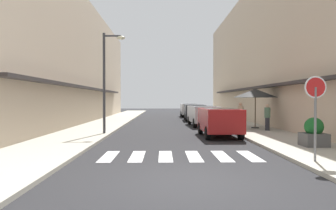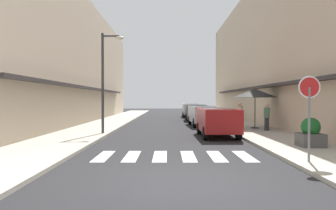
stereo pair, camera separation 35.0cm
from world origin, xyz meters
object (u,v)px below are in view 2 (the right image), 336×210
at_px(street_lamp, 107,72).
at_px(cafe_umbrella, 256,93).
at_px(round_street_sign, 311,96).
at_px(parked_car_distant, 192,109).
at_px(planter_corner, 312,134).
at_px(parked_car_far, 197,111).
at_px(parked_car_mid, 204,113).
at_px(parked_car_near, 219,119).
at_px(pedestrian_walking_far, 268,117).
at_px(pedestrian_walking_near, 241,115).

distance_m(street_lamp, cafe_umbrella, 9.35).
bearing_deg(round_street_sign, parked_car_distant, 93.34).
height_order(cafe_umbrella, planter_corner, cafe_umbrella).
height_order(parked_car_far, round_street_sign, round_street_sign).
bearing_deg(street_lamp, parked_car_mid, 46.52).
xyz_separation_m(round_street_sign, planter_corner, (1.37, 3.02, -1.40)).
xyz_separation_m(parked_car_near, round_street_sign, (1.55, -7.27, 1.09)).
relative_size(parked_car_far, street_lamp, 0.81).
xyz_separation_m(parked_car_near, pedestrian_walking_far, (3.20, 2.21, 0.00)).
height_order(parked_car_mid, parked_car_far, same).
relative_size(parked_car_far, parked_car_distant, 1.06).
relative_size(parked_car_mid, planter_corner, 4.02).
relative_size(parked_car_near, parked_car_distant, 0.97).
distance_m(cafe_umbrella, pedestrian_walking_near, 1.94).
distance_m(parked_car_distant, pedestrian_walking_far, 17.36).
bearing_deg(parked_car_near, planter_corner, -55.53).
bearing_deg(parked_car_mid, parked_car_near, -90.00).
height_order(parked_car_mid, street_lamp, street_lamp).
xyz_separation_m(planter_corner, pedestrian_walking_near, (-1.12, 7.19, 0.37)).
relative_size(parked_car_mid, street_lamp, 0.84).
relative_size(parked_car_near, pedestrian_walking_near, 2.43).
bearing_deg(parked_car_near, cafe_umbrella, 52.18).
distance_m(parked_car_near, planter_corner, 5.17).
bearing_deg(street_lamp, pedestrian_walking_far, 9.17).
bearing_deg(parked_car_mid, street_lamp, -133.48).
bearing_deg(pedestrian_walking_near, cafe_umbrella, -7.15).
xyz_separation_m(parked_car_far, pedestrian_walking_near, (1.80, -10.19, 0.06)).
bearing_deg(round_street_sign, parked_car_far, 94.34).
distance_m(parked_car_distant, cafe_umbrella, 15.84).
relative_size(street_lamp, planter_corner, 4.81).
bearing_deg(pedestrian_walking_near, parked_car_mid, 70.80).
bearing_deg(round_street_sign, pedestrian_walking_near, 88.58).
bearing_deg(parked_car_far, cafe_umbrella, -72.60).
xyz_separation_m(round_street_sign, street_lamp, (-7.39, 8.01, 1.37)).
height_order(round_street_sign, planter_corner, round_street_sign).
relative_size(parked_car_near, pedestrian_walking_far, 2.59).
height_order(planter_corner, pedestrian_walking_near, pedestrian_walking_near).
xyz_separation_m(cafe_umbrella, pedestrian_walking_far, (0.27, -1.57, -1.40)).
height_order(parked_car_near, parked_car_far, same).
distance_m(street_lamp, pedestrian_walking_far, 9.49).
bearing_deg(parked_car_mid, pedestrian_walking_far, -55.80).
xyz_separation_m(street_lamp, pedestrian_walking_near, (7.65, 2.20, -2.40)).
height_order(street_lamp, pedestrian_walking_far, street_lamp).
relative_size(parked_car_far, cafe_umbrella, 1.58).
distance_m(planter_corner, pedestrian_walking_near, 7.29).
distance_m(parked_car_far, planter_corner, 17.62).
bearing_deg(planter_corner, cafe_umbrella, 89.91).
distance_m(parked_car_mid, parked_car_far, 6.22).
height_order(parked_car_distant, pedestrian_walking_far, pedestrian_walking_far).
bearing_deg(pedestrian_walking_near, pedestrian_walking_far, -71.33).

